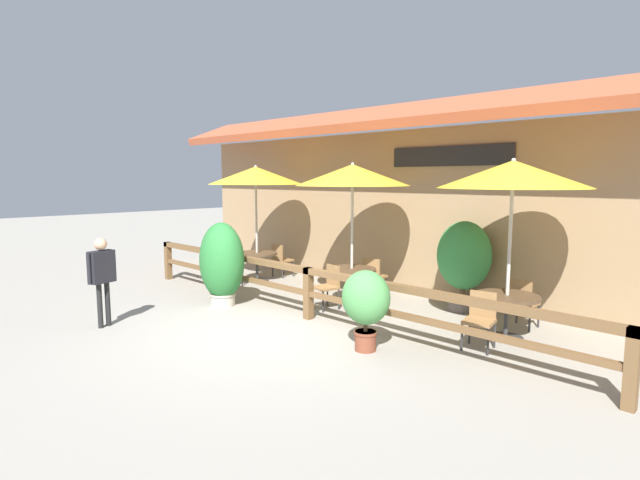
% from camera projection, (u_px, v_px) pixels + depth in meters
% --- Properties ---
extents(ground_plane, '(60.00, 60.00, 0.00)m').
position_uv_depth(ground_plane, '(263.00, 331.00, 8.38)').
color(ground_plane, gray).
extents(building_facade, '(14.28, 1.49, 4.23)m').
position_uv_depth(building_facade, '(408.00, 196.00, 11.00)').
color(building_facade, '#997A56').
rests_on(building_facade, ground).
extents(patio_railing, '(10.40, 0.14, 0.95)m').
position_uv_depth(patio_railing, '(308.00, 282.00, 9.03)').
color(patio_railing, brown).
rests_on(patio_railing, ground).
extents(patio_umbrella_near, '(2.31, 2.31, 2.87)m').
position_uv_depth(patio_umbrella_near, '(256.00, 176.00, 12.16)').
color(patio_umbrella_near, '#B7B2A8').
rests_on(patio_umbrella_near, ground).
extents(dining_table_near, '(1.01, 1.01, 0.71)m').
position_uv_depth(dining_table_near, '(257.00, 258.00, 12.42)').
color(dining_table_near, '#4C3826').
rests_on(dining_table_near, ground).
extents(chair_near_streetside, '(0.43, 0.43, 0.85)m').
position_uv_depth(chair_near_streetside, '(233.00, 266.00, 11.87)').
color(chair_near_streetside, olive).
rests_on(chair_near_streetside, ground).
extents(chair_near_wallside, '(0.43, 0.43, 0.85)m').
position_uv_depth(chair_near_wallside, '(281.00, 259.00, 12.94)').
color(chair_near_wallside, olive).
rests_on(chair_near_wallside, ground).
extents(patio_umbrella_middle, '(2.31, 2.31, 2.87)m').
position_uv_depth(patio_umbrella_middle, '(353.00, 175.00, 10.02)').
color(patio_umbrella_middle, '#B7B2A8').
rests_on(patio_umbrella_middle, ground).
extents(dining_table_middle, '(1.01, 1.01, 0.71)m').
position_uv_depth(dining_table_middle, '(352.00, 275.00, 10.27)').
color(dining_table_middle, '#4C3826').
rests_on(dining_table_middle, ground).
extents(chair_middle_streetside, '(0.49, 0.49, 0.85)m').
position_uv_depth(chair_middle_streetside, '(328.00, 285.00, 9.79)').
color(chair_middle_streetside, olive).
rests_on(chair_middle_streetside, ground).
extents(chair_middle_wallside, '(0.50, 0.50, 0.85)m').
position_uv_depth(chair_middle_wallside, '(374.00, 275.00, 10.76)').
color(chair_middle_wallside, olive).
rests_on(chair_middle_wallside, ground).
extents(patio_umbrella_far, '(2.31, 2.31, 2.87)m').
position_uv_depth(patio_umbrella_far, '(513.00, 175.00, 7.68)').
color(patio_umbrella_far, '#B7B2A8').
rests_on(patio_umbrella_far, ground).
extents(dining_table_far, '(1.01, 1.01, 0.71)m').
position_uv_depth(dining_table_far, '(507.00, 304.00, 7.94)').
color(dining_table_far, '#4C3826').
rests_on(dining_table_far, ground).
extents(chair_far_streetside, '(0.50, 0.50, 0.85)m').
position_uv_depth(chair_far_streetside, '(480.00, 317.00, 7.50)').
color(chair_far_streetside, olive).
rests_on(chair_far_streetside, ground).
extents(chair_far_wallside, '(0.42, 0.42, 0.85)m').
position_uv_depth(chair_far_wallside, '(522.00, 301.00, 8.49)').
color(chair_far_wallside, olive).
rests_on(chair_far_wallside, ground).
extents(potted_plant_broad_leaf, '(0.75, 0.67, 1.21)m').
position_uv_depth(potted_plant_broad_leaf, '(366.00, 301.00, 7.36)').
color(potted_plant_broad_leaf, brown).
rests_on(potted_plant_broad_leaf, ground).
extents(potted_plant_small_flowering, '(0.96, 0.86, 1.68)m').
position_uv_depth(potted_plant_small_flowering, '(222.00, 263.00, 9.98)').
color(potted_plant_small_flowering, '#B7AD99').
rests_on(potted_plant_small_flowering, ground).
extents(potted_plant_tall_tropical, '(1.05, 0.94, 1.75)m').
position_uv_depth(potted_plant_tall_tropical, '(464.00, 259.00, 9.56)').
color(potted_plant_tall_tropical, '#564C47').
rests_on(potted_plant_tall_tropical, ground).
extents(pedestrian, '(0.29, 0.54, 1.55)m').
position_uv_depth(pedestrian, '(102.00, 270.00, 8.52)').
color(pedestrian, black).
rests_on(pedestrian, ground).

